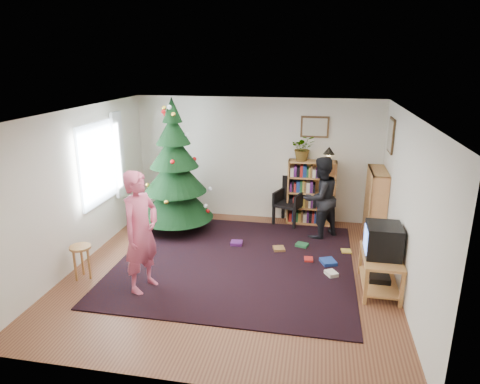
% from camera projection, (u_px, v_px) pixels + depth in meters
% --- Properties ---
extents(floor, '(5.00, 5.00, 0.00)m').
position_uv_depth(floor, '(232.00, 271.00, 6.80)').
color(floor, brown).
rests_on(floor, ground).
extents(ceiling, '(5.00, 5.00, 0.00)m').
position_uv_depth(ceiling, '(231.00, 112.00, 6.05)').
color(ceiling, white).
rests_on(ceiling, wall_back).
extents(wall_back, '(5.00, 0.02, 2.50)m').
position_uv_depth(wall_back, '(256.00, 159.00, 8.77)').
color(wall_back, silver).
rests_on(wall_back, floor).
extents(wall_front, '(5.00, 0.02, 2.50)m').
position_uv_depth(wall_front, '(178.00, 275.00, 4.08)').
color(wall_front, silver).
rests_on(wall_front, floor).
extents(wall_left, '(0.02, 5.00, 2.50)m').
position_uv_depth(wall_left, '(80.00, 187.00, 6.87)').
color(wall_left, silver).
rests_on(wall_left, floor).
extents(wall_right, '(0.02, 5.00, 2.50)m').
position_uv_depth(wall_right, '(406.00, 206.00, 5.99)').
color(wall_right, silver).
rests_on(wall_right, floor).
extents(rug, '(3.80, 3.60, 0.02)m').
position_uv_depth(rug, '(236.00, 262.00, 7.08)').
color(rug, black).
rests_on(rug, floor).
extents(window_pane, '(0.04, 1.20, 1.40)m').
position_uv_depth(window_pane, '(98.00, 164.00, 7.35)').
color(window_pane, silver).
rests_on(window_pane, wall_left).
extents(curtain, '(0.06, 0.35, 1.60)m').
position_uv_depth(curtain, '(119.00, 155.00, 8.00)').
color(curtain, silver).
rests_on(curtain, wall_left).
extents(picture_back, '(0.55, 0.03, 0.42)m').
position_uv_depth(picture_back, '(315.00, 127.00, 8.34)').
color(picture_back, '#4C3319').
rests_on(picture_back, wall_back).
extents(picture_right, '(0.03, 0.50, 0.60)m').
position_uv_depth(picture_right, '(391.00, 135.00, 7.42)').
color(picture_right, '#4C3319').
rests_on(picture_right, wall_right).
extents(christmas_tree, '(1.42, 1.42, 2.58)m').
position_uv_depth(christmas_tree, '(175.00, 177.00, 8.09)').
color(christmas_tree, '#3F2816').
rests_on(christmas_tree, rug).
extents(bookshelf_back, '(0.95, 0.30, 1.30)m').
position_uv_depth(bookshelf_back, '(311.00, 192.00, 8.59)').
color(bookshelf_back, '#C67E47').
rests_on(bookshelf_back, floor).
extents(bookshelf_right, '(0.30, 0.95, 1.30)m').
position_uv_depth(bookshelf_right, '(375.00, 203.00, 7.91)').
color(bookshelf_right, '#C67E47').
rests_on(bookshelf_right, floor).
extents(tv_stand, '(0.53, 0.95, 0.55)m').
position_uv_depth(tv_stand, '(380.00, 269.00, 6.16)').
color(tv_stand, '#C67E47').
rests_on(tv_stand, floor).
extents(crt_tv, '(0.49, 0.52, 0.46)m').
position_uv_depth(crt_tv, '(383.00, 240.00, 6.03)').
color(crt_tv, black).
rests_on(crt_tv, tv_stand).
extents(armchair, '(0.66, 0.67, 0.93)m').
position_uv_depth(armchair, '(289.00, 199.00, 8.68)').
color(armchair, black).
rests_on(armchair, rug).
extents(stool, '(0.32, 0.32, 0.53)m').
position_uv_depth(stool, '(81.00, 253.00, 6.46)').
color(stool, '#C67E47').
rests_on(stool, floor).
extents(person_standing, '(0.60, 0.75, 1.78)m').
position_uv_depth(person_standing, '(141.00, 232.00, 6.02)').
color(person_standing, '#CD526F').
rests_on(person_standing, rug).
extents(person_by_chair, '(0.95, 0.94, 1.54)m').
position_uv_depth(person_by_chair, '(320.00, 198.00, 7.88)').
color(person_by_chair, black).
rests_on(person_by_chair, rug).
extents(potted_plant, '(0.51, 0.46, 0.51)m').
position_uv_depth(potted_plant, '(303.00, 148.00, 8.36)').
color(potted_plant, gray).
rests_on(potted_plant, bookshelf_back).
extents(table_lamp, '(0.22, 0.22, 0.30)m').
position_uv_depth(table_lamp, '(329.00, 152.00, 8.29)').
color(table_lamp, '#A57F33').
rests_on(table_lamp, bookshelf_back).
extents(floor_clutter, '(2.13, 1.20, 0.08)m').
position_uv_depth(floor_clutter, '(303.00, 254.00, 7.28)').
color(floor_clutter, '#A51E19').
rests_on(floor_clutter, rug).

